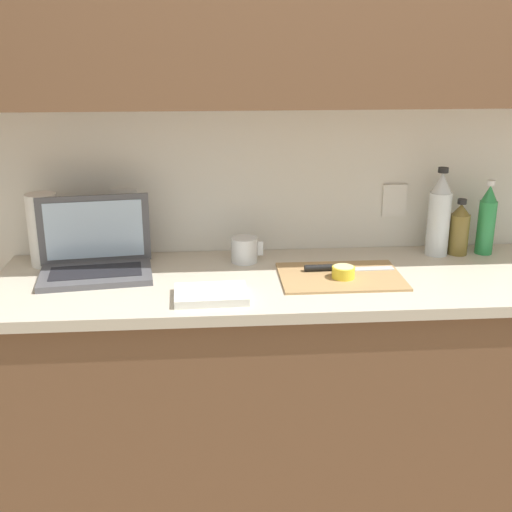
# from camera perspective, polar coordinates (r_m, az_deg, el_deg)

# --- Properties ---
(ground_plane) EXTENTS (12.00, 12.00, 0.00)m
(ground_plane) POSITION_cam_1_polar(r_m,az_deg,el_deg) (2.58, 7.58, -20.38)
(ground_plane) COLOR #847056
(ground_plane) RESTS_ON ground
(wall_back) EXTENTS (5.20, 0.38, 2.60)m
(wall_back) POSITION_cam_1_polar(r_m,az_deg,el_deg) (2.24, 8.11, 16.88)
(wall_back) COLOR white
(wall_back) RESTS_ON ground_plane
(counter_unit) EXTENTS (2.35, 0.60, 0.88)m
(counter_unit) POSITION_cam_1_polar(r_m,az_deg,el_deg) (2.34, 8.54, -11.64)
(counter_unit) COLOR brown
(counter_unit) RESTS_ON ground_plane
(laptop) EXTENTS (0.39, 0.28, 0.25)m
(laptop) POSITION_cam_1_polar(r_m,az_deg,el_deg) (2.19, -14.09, 0.01)
(laptop) COLOR #515156
(laptop) RESTS_ON counter_unit
(cutting_board) EXTENTS (0.40, 0.28, 0.01)m
(cutting_board) POSITION_cam_1_polar(r_m,az_deg,el_deg) (2.12, 7.52, -1.81)
(cutting_board) COLOR tan
(cutting_board) RESTS_ON counter_unit
(knife) EXTENTS (0.30, 0.04, 0.02)m
(knife) POSITION_cam_1_polar(r_m,az_deg,el_deg) (2.16, 6.89, -1.07)
(knife) COLOR silver
(knife) RESTS_ON cutting_board
(lemon_half_cut) EXTENTS (0.07, 0.07, 0.04)m
(lemon_half_cut) POSITION_cam_1_polar(r_m,az_deg,el_deg) (2.09, 7.77, -1.43)
(lemon_half_cut) COLOR yellow
(lemon_half_cut) RESTS_ON cutting_board
(bottle_green_soda) EXTENTS (0.06, 0.06, 0.27)m
(bottle_green_soda) POSITION_cam_1_polar(r_m,az_deg,el_deg) (2.45, 19.82, 2.99)
(bottle_green_soda) COLOR #2D934C
(bottle_green_soda) RESTS_ON counter_unit
(bottle_oil_tall) EXTENTS (0.07, 0.07, 0.20)m
(bottle_oil_tall) POSITION_cam_1_polar(r_m,az_deg,el_deg) (2.42, 17.62, 2.27)
(bottle_oil_tall) COLOR olive
(bottle_oil_tall) RESTS_ON counter_unit
(bottle_water_clear) EXTENTS (0.08, 0.08, 0.32)m
(bottle_water_clear) POSITION_cam_1_polar(r_m,az_deg,el_deg) (2.38, 15.97, 3.51)
(bottle_water_clear) COLOR silver
(bottle_water_clear) RESTS_ON counter_unit
(measuring_cup) EXTENTS (0.11, 0.09, 0.09)m
(measuring_cup) POSITION_cam_1_polar(r_m,az_deg,el_deg) (2.24, -1.03, 0.55)
(measuring_cup) COLOR silver
(measuring_cup) RESTS_ON counter_unit
(paper_towel_roll) EXTENTS (0.11, 0.11, 0.25)m
(paper_towel_roll) POSITION_cam_1_polar(r_m,az_deg,el_deg) (2.30, -18.34, 2.23)
(paper_towel_roll) COLOR white
(paper_towel_roll) RESTS_ON counter_unit
(dish_towel) EXTENTS (0.23, 0.17, 0.02)m
(dish_towel) POSITION_cam_1_polar(r_m,az_deg,el_deg) (1.94, -4.02, -3.42)
(dish_towel) COLOR silver
(dish_towel) RESTS_ON counter_unit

